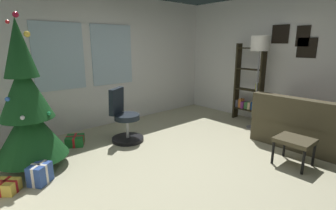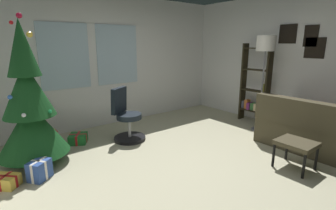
# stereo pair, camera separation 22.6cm
# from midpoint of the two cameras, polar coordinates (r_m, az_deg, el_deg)

# --- Properties ---
(ground_plane) EXTENTS (5.34, 5.06, 0.10)m
(ground_plane) POSITION_cam_midpoint_polar(r_m,az_deg,el_deg) (3.75, 4.80, -13.96)
(ground_plane) COLOR #B8B393
(wall_back_with_windows) EXTENTS (5.34, 0.12, 2.65)m
(wall_back_with_windows) POSITION_cam_midpoint_polar(r_m,az_deg,el_deg) (5.43, -15.31, 9.49)
(wall_back_with_windows) COLOR silver
(wall_back_with_windows) RESTS_ON ground_plane
(wall_right_with_frames) EXTENTS (0.12, 5.06, 2.65)m
(wall_right_with_frames) POSITION_cam_midpoint_polar(r_m,az_deg,el_deg) (5.63, 24.91, 8.81)
(wall_right_with_frames) COLOR silver
(wall_right_with_frames) RESTS_ON ground_plane
(couch) EXTENTS (1.67, 1.79, 0.86)m
(couch) POSITION_cam_midpoint_polar(r_m,az_deg,el_deg) (4.90, 30.59, -4.75)
(couch) COLOR #443D2A
(couch) RESTS_ON ground_plane
(footstool) EXTENTS (0.43, 0.47, 0.40)m
(footstool) POSITION_cam_midpoint_polar(r_m,az_deg,el_deg) (3.95, 25.25, -7.62)
(footstool) COLOR #443D2A
(footstool) RESTS_ON ground_plane
(holiday_tree) EXTENTS (0.94, 0.94, 2.48)m
(holiday_tree) POSITION_cam_midpoint_polar(r_m,az_deg,el_deg) (3.91, -30.74, -0.97)
(holiday_tree) COLOR #4C331E
(holiday_tree) RESTS_ON ground_plane
(gift_box_red) EXTENTS (0.30, 0.26, 0.28)m
(gift_box_red) POSITION_cam_midpoint_polar(r_m,az_deg,el_deg) (4.65, -27.64, -7.40)
(gift_box_red) COLOR red
(gift_box_red) RESTS_ON ground_plane
(gift_box_green) EXTENTS (0.39, 0.39, 0.17)m
(gift_box_green) POSITION_cam_midpoint_polar(r_m,az_deg,el_deg) (4.66, -21.60, -7.51)
(gift_box_green) COLOR #1E722D
(gift_box_green) RESTS_ON ground_plane
(gift_box_gold) EXTENTS (0.35, 0.34, 0.15)m
(gift_box_gold) POSITION_cam_midpoint_polar(r_m,az_deg,el_deg) (3.68, -34.47, -15.01)
(gift_box_gold) COLOR gold
(gift_box_gold) RESTS_ON ground_plane
(gift_box_blue) EXTENTS (0.32, 0.31, 0.26)m
(gift_box_blue) POSITION_cam_midpoint_polar(r_m,az_deg,el_deg) (3.65, -28.64, -13.55)
(gift_box_blue) COLOR #2D4C99
(gift_box_blue) RESTS_ON ground_plane
(office_chair) EXTENTS (0.57, 0.59, 0.94)m
(office_chair) POSITION_cam_midpoint_polar(r_m,az_deg,el_deg) (4.53, -11.24, -3.57)
(office_chair) COLOR black
(office_chair) RESTS_ON ground_plane
(bookshelf) EXTENTS (0.18, 0.64, 1.69)m
(bookshelf) POSITION_cam_midpoint_polar(r_m,az_deg,el_deg) (5.80, 16.73, 3.79)
(bookshelf) COLOR black
(bookshelf) RESTS_ON ground_plane
(floor_lamp) EXTENTS (0.35, 0.35, 1.83)m
(floor_lamp) POSITION_cam_midpoint_polar(r_m,az_deg,el_deg) (5.15, 18.88, 11.53)
(floor_lamp) COLOR slate
(floor_lamp) RESTS_ON ground_plane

